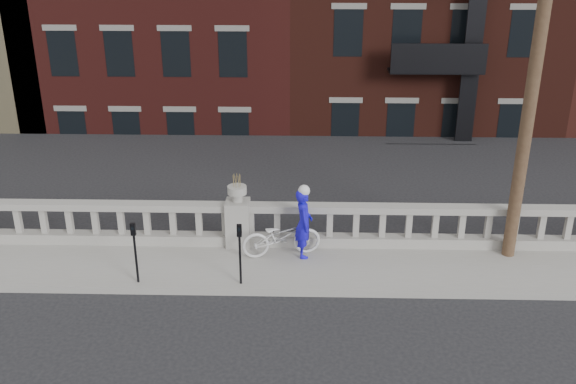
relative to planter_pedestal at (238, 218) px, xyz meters
name	(u,v)px	position (x,y,z in m)	size (l,w,h in m)	color
ground	(218,352)	(0.00, -3.95, -0.83)	(120.00, 120.00, 0.00)	black
sidewalk	(235,266)	(0.00, -0.95, -0.76)	(32.00, 2.20, 0.15)	gray
balustrade	(238,225)	(0.00, 0.00, -0.19)	(28.00, 0.34, 1.03)	gray
planter_pedestal	(238,218)	(0.00, 0.00, 0.00)	(0.55, 0.55, 1.76)	gray
lower_level	(286,24)	(0.56, 19.09, 1.80)	(80.00, 44.00, 20.80)	#605E59
utility_pole	(541,27)	(6.20, -0.35, 4.41)	(1.60, 0.28, 10.00)	#422D1E
parking_meter_b	(135,246)	(-1.95, -1.80, 0.17)	(0.10, 0.09, 1.36)	black
parking_meter_c	(240,247)	(0.22, -1.80, 0.17)	(0.10, 0.09, 1.36)	black
bicycle	(281,236)	(1.03, -0.51, -0.21)	(0.63, 1.79, 0.94)	silver
cyclist	(304,223)	(1.53, -0.52, 0.12)	(0.59, 0.39, 1.61)	#170DCC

